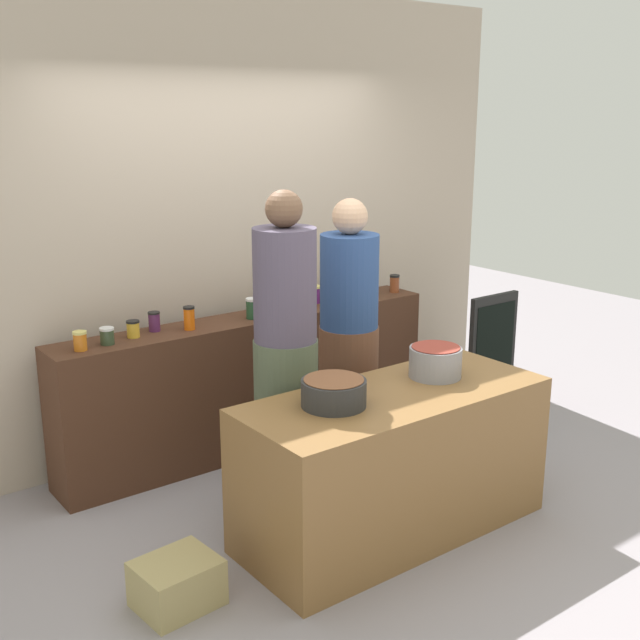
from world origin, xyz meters
TOP-DOWN VIEW (x-y plane):
  - ground at (0.00, 0.00)m, footprint 12.00×12.00m
  - storefront_wall at (0.00, 1.45)m, footprint 4.80×0.12m
  - display_shelf at (0.00, 1.10)m, footprint 2.70×0.36m
  - prep_table at (0.00, -0.30)m, footprint 1.70×0.70m
  - preserve_jar_0 at (-1.16, 1.05)m, footprint 0.08×0.08m
  - preserve_jar_1 at (-1.00, 1.07)m, footprint 0.08×0.08m
  - preserve_jar_2 at (-0.82, 1.12)m, footprint 0.08×0.08m
  - preserve_jar_3 at (-0.65, 1.17)m, footprint 0.07×0.07m
  - preserve_jar_4 at (-0.47, 1.07)m, footprint 0.07×0.07m
  - preserve_jar_5 at (-0.01, 1.06)m, footprint 0.09×0.09m
  - preserve_jar_6 at (0.12, 1.04)m, footprint 0.08×0.08m
  - preserve_jar_7 at (0.22, 1.13)m, footprint 0.07×0.07m
  - preserve_jar_8 at (0.38, 1.15)m, footprint 0.07×0.07m
  - preserve_jar_9 at (0.57, 1.16)m, footprint 0.09×0.09m
  - preserve_jar_10 at (0.67, 1.09)m, footprint 0.08×0.08m
  - preserve_jar_11 at (0.90, 1.13)m, footprint 0.08×0.08m
  - preserve_jar_12 at (1.03, 1.11)m, footprint 0.07×0.07m
  - preserve_jar_13 at (1.23, 1.07)m, footprint 0.07×0.07m
  - cooking_pot_left at (-0.37, -0.25)m, footprint 0.33×0.33m
  - cooking_pot_center at (0.35, -0.24)m, footprint 0.29×0.29m
  - cook_with_tongs at (-0.31, 0.25)m, footprint 0.36×0.36m
  - cook_in_cap at (0.31, 0.46)m, footprint 0.37×0.37m
  - bread_crate at (-1.25, -0.21)m, footprint 0.39×0.33m
  - chalkboard_sign at (1.67, 0.47)m, footprint 0.46×0.05m

SIDE VIEW (x-z plane):
  - ground at x=0.00m, z-range 0.00..0.00m
  - bread_crate at x=-1.25m, z-range 0.00..0.22m
  - prep_table at x=0.00m, z-range 0.00..0.79m
  - display_shelf at x=0.00m, z-range 0.00..0.91m
  - chalkboard_sign at x=1.67m, z-range 0.01..0.95m
  - cook_in_cap at x=0.31m, z-range -0.08..1.64m
  - cook_with_tongs at x=-0.31m, z-range -0.08..1.74m
  - cooking_pot_left at x=-0.37m, z-range 0.79..0.93m
  - cooking_pot_center at x=0.35m, z-range 0.79..0.97m
  - preserve_jar_1 at x=-1.00m, z-range 0.91..1.01m
  - preserve_jar_2 at x=-0.82m, z-range 0.91..1.01m
  - preserve_jar_10 at x=0.67m, z-range 0.91..1.02m
  - preserve_jar_0 at x=-1.16m, z-range 0.91..1.02m
  - preserve_jar_8 at x=0.38m, z-range 0.91..1.03m
  - preserve_jar_3 at x=-0.65m, z-range 0.91..1.03m
  - preserve_jar_11 at x=0.90m, z-range 0.91..1.03m
  - preserve_jar_9 at x=0.57m, z-range 0.91..1.03m
  - preserve_jar_6 at x=0.12m, z-range 0.91..1.03m
  - preserve_jar_7 at x=0.22m, z-range 0.91..1.04m
  - preserve_jar_13 at x=1.23m, z-range 0.91..1.04m
  - preserve_jar_5 at x=-0.01m, z-range 0.91..1.05m
  - preserve_jar_4 at x=-0.47m, z-range 0.91..1.06m
  - preserve_jar_12 at x=1.03m, z-range 0.91..1.06m
  - storefront_wall at x=0.00m, z-range 0.00..3.00m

